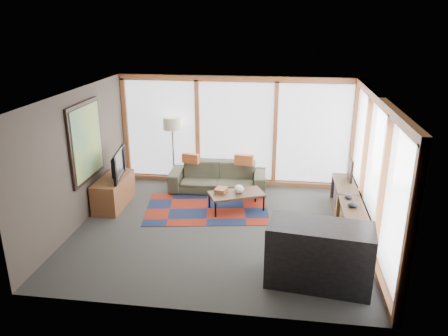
# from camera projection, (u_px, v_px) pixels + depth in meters

# --- Properties ---
(ground) EXTENTS (5.50, 5.50, 0.00)m
(ground) POSITION_uv_depth(u_px,v_px,m) (221.00, 229.00, 8.40)
(ground) COLOR #31312E
(ground) RESTS_ON ground
(room_envelope) EXTENTS (5.52, 5.02, 2.62)m
(room_envelope) POSITION_uv_depth(u_px,v_px,m) (251.00, 145.00, 8.35)
(room_envelope) COLOR #473E35
(room_envelope) RESTS_ON ground
(rug) EXTENTS (2.77, 2.02, 0.01)m
(rug) POSITION_uv_depth(u_px,v_px,m) (207.00, 209.00, 9.26)
(rug) COLOR maroon
(rug) RESTS_ON ground
(sofa) EXTENTS (2.25, 0.95, 0.65)m
(sofa) POSITION_uv_depth(u_px,v_px,m) (218.00, 177.00, 10.16)
(sofa) COLOR #383829
(sofa) RESTS_ON ground
(pillow_left) EXTENTS (0.41, 0.21, 0.22)m
(pillow_left) POSITION_uv_depth(u_px,v_px,m) (191.00, 158.00, 10.08)
(pillow_left) COLOR #B05528
(pillow_left) RESTS_ON sofa
(pillow_right) EXTENTS (0.45, 0.19, 0.24)m
(pillow_right) POSITION_uv_depth(u_px,v_px,m) (244.00, 160.00, 9.94)
(pillow_right) COLOR #B05528
(pillow_right) RESTS_ON sofa
(floor_lamp) EXTENTS (0.42, 0.42, 1.66)m
(floor_lamp) POSITION_uv_depth(u_px,v_px,m) (173.00, 151.00, 10.37)
(floor_lamp) COLOR black
(floor_lamp) RESTS_ON ground
(coffee_table) EXTENTS (1.26, 0.98, 0.37)m
(coffee_table) POSITION_uv_depth(u_px,v_px,m) (236.00, 201.00, 9.17)
(coffee_table) COLOR #322115
(coffee_table) RESTS_ON ground
(book_stack) EXTENTS (0.27, 0.31, 0.09)m
(book_stack) POSITION_uv_depth(u_px,v_px,m) (221.00, 190.00, 9.14)
(book_stack) COLOR brown
(book_stack) RESTS_ON coffee_table
(vase) EXTENTS (0.24, 0.24, 0.18)m
(vase) POSITION_uv_depth(u_px,v_px,m) (239.00, 189.00, 9.08)
(vase) COLOR beige
(vase) RESTS_ON coffee_table
(bookshelf) EXTENTS (0.44, 2.44, 0.61)m
(bookshelf) POSITION_uv_depth(u_px,v_px,m) (348.00, 209.00, 8.51)
(bookshelf) COLOR #322115
(bookshelf) RESTS_ON ground
(bowl_a) EXTENTS (0.20, 0.20, 0.10)m
(bowl_a) POSITION_uv_depth(u_px,v_px,m) (353.00, 205.00, 7.86)
(bowl_a) COLOR black
(bowl_a) RESTS_ON bookshelf
(bowl_b) EXTENTS (0.19, 0.19, 0.08)m
(bowl_b) POSITION_uv_depth(u_px,v_px,m) (349.00, 197.00, 8.23)
(bowl_b) COLOR black
(bowl_b) RESTS_ON bookshelf
(shelf_picture) EXTENTS (0.06, 0.35, 0.46)m
(shelf_picture) POSITION_uv_depth(u_px,v_px,m) (350.00, 170.00, 9.07)
(shelf_picture) COLOR black
(shelf_picture) RESTS_ON bookshelf
(tv_console) EXTENTS (0.53, 1.26, 0.63)m
(tv_console) POSITION_uv_depth(u_px,v_px,m) (114.00, 192.00, 9.34)
(tv_console) COLOR brown
(tv_console) RESTS_ON ground
(television) EXTENTS (0.30, 1.04, 0.60)m
(television) POSITION_uv_depth(u_px,v_px,m) (114.00, 164.00, 9.15)
(television) COLOR black
(television) RESTS_ON tv_console
(bar_counter) EXTENTS (1.62, 0.91, 0.98)m
(bar_counter) POSITION_uv_depth(u_px,v_px,m) (319.00, 255.00, 6.53)
(bar_counter) COLOR black
(bar_counter) RESTS_ON ground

